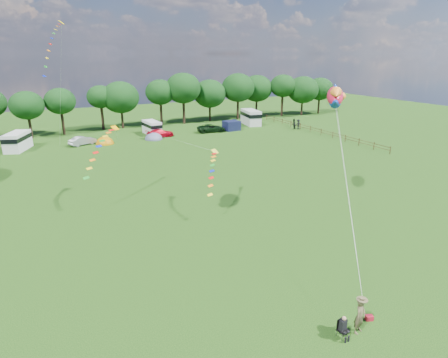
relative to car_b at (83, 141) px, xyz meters
name	(u,v)px	position (x,y,z in m)	size (l,w,h in m)	color
ground_plane	(277,268)	(7.14, -44.11, -0.70)	(180.00, 180.00, 0.00)	black
tree_line	(140,95)	(12.44, 10.88, 5.64)	(102.98, 10.98, 10.27)	black
fence	(316,130)	(39.14, -9.61, 0.00)	(0.12, 33.12, 1.20)	#472D19
car_b	(83,141)	(0.00, 0.00, 0.00)	(1.49, 3.99, 1.41)	gray
car_c	(160,133)	(12.83, 0.01, 0.01)	(2.00, 4.77, 1.43)	#BD0318
car_d	(211,128)	(22.75, 0.25, 0.02)	(2.40, 5.29, 1.44)	black
campervan_b	(17,141)	(-9.13, 0.88, 0.73)	(4.13, 5.91, 2.67)	silver
campervan_c	(152,127)	(12.34, 3.22, 0.58)	(2.50, 5.05, 2.40)	silver
campervan_d	(251,117)	(33.29, 3.74, 0.88)	(3.66, 6.40, 2.95)	silver
tent_orange	(105,144)	(3.30, -0.71, -0.68)	(2.88, 3.16, 2.25)	#BC7404
tent_greyblue	(154,139)	(11.34, -0.94, -0.68)	(3.05, 3.34, 2.27)	#525A73
awning_navy	(231,126)	(26.86, 0.03, 0.19)	(2.87, 2.33, 1.80)	#111535
kite_flyer	(360,316)	(7.44, -51.18, 0.29)	(0.72, 0.47, 1.98)	brown
camp_chair	(343,325)	(6.40, -51.06, 0.07)	(0.60, 0.61, 1.30)	#99999E
kite_bag	(369,318)	(8.68, -50.76, -0.56)	(0.41, 0.27, 0.29)	#AD1328
fish_kite	(335,96)	(17.55, -37.02, 9.61)	(3.61, 3.98, 2.28)	red
streamer_kite_a	(54,39)	(-3.17, -15.90, 14.64)	(3.29, 5.69, 5.80)	#FFD600
streamer_kite_b	(103,143)	(-0.70, -26.05, 5.04)	(4.39, 4.71, 3.83)	#F09F00
streamer_kite_c	(213,165)	(7.76, -32.62, 3.52)	(3.21, 4.88, 2.81)	gold
walker_a	(294,124)	(38.11, -4.31, 0.27)	(0.95, 0.59, 1.95)	black
walker_b	(298,124)	(38.98, -4.63, 0.23)	(1.21, 0.56, 1.87)	black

